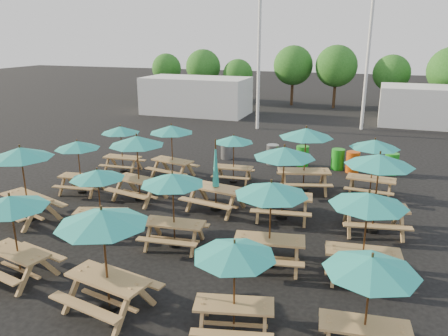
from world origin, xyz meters
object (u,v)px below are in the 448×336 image
(picnic_unit_14, at_px, (284,157))
(picnic_unit_16, at_px, (371,271))
(picnic_unit_2, at_px, (78,149))
(waste_bin_3, at_px, (338,159))
(picnic_unit_12, at_px, (234,256))
(picnic_unit_15, at_px, (306,137))
(picnic_unit_7, at_px, (171,133))
(picnic_unit_3, at_px, (121,133))
(picnic_unit_9, at_px, (173,184))
(picnic_unit_5, at_px, (98,178))
(picnic_unit_18, at_px, (379,165))
(waste_bin_1, at_px, (273,154))
(picnic_unit_8, at_px, (102,224))
(picnic_unit_1, at_px, (21,158))
(picnic_unit_10, at_px, (216,182))
(picnic_unit_11, at_px, (234,142))
(waste_bin_0, at_px, (227,149))
(picnic_unit_17, at_px, (368,205))
(waste_bin_5, at_px, (391,164))
(picnic_unit_13, at_px, (271,194))
(picnic_unit_4, at_px, (11,208))
(waste_bin_2, at_px, (302,156))
(picnic_unit_6, at_px, (137,145))
(picnic_unit_19, at_px, (374,148))
(waste_bin_4, at_px, (353,162))

(picnic_unit_14, height_order, picnic_unit_16, picnic_unit_14)
(picnic_unit_2, height_order, waste_bin_3, picnic_unit_2)
(picnic_unit_12, relative_size, picnic_unit_15, 0.80)
(picnic_unit_7, distance_m, picnic_unit_15, 5.66)
(picnic_unit_15, bearing_deg, waste_bin_3, 57.32)
(picnic_unit_3, relative_size, picnic_unit_9, 0.93)
(picnic_unit_5, xyz_separation_m, picnic_unit_18, (8.07, 2.76, 0.43))
(picnic_unit_5, distance_m, waste_bin_1, 9.77)
(picnic_unit_7, height_order, picnic_unit_8, picnic_unit_8)
(picnic_unit_1, height_order, picnic_unit_5, picnic_unit_1)
(picnic_unit_10, bearing_deg, picnic_unit_15, 58.21)
(picnic_unit_3, distance_m, picnic_unit_11, 5.19)
(picnic_unit_3, bearing_deg, waste_bin_0, 40.46)
(picnic_unit_2, height_order, picnic_unit_17, picnic_unit_17)
(picnic_unit_14, relative_size, waste_bin_5, 2.64)
(picnic_unit_13, xyz_separation_m, waste_bin_1, (-2.09, 9.42, -1.55))
(picnic_unit_4, bearing_deg, waste_bin_1, 84.83)
(picnic_unit_3, distance_m, waste_bin_2, 8.43)
(waste_bin_0, relative_size, waste_bin_1, 1.00)
(picnic_unit_3, distance_m, picnic_unit_5, 6.31)
(picnic_unit_11, bearing_deg, picnic_unit_12, -76.96)
(waste_bin_3, distance_m, waste_bin_5, 2.31)
(picnic_unit_5, distance_m, picnic_unit_18, 8.54)
(picnic_unit_11, bearing_deg, waste_bin_0, 108.17)
(picnic_unit_6, bearing_deg, picnic_unit_10, 12.18)
(picnic_unit_8, xyz_separation_m, picnic_unit_16, (5.45, 0.29, -0.24))
(waste_bin_0, bearing_deg, picnic_unit_6, -100.97)
(picnic_unit_19, bearing_deg, picnic_unit_9, -126.25)
(picnic_unit_7, bearing_deg, picnic_unit_11, 15.85)
(picnic_unit_15, bearing_deg, waste_bin_4, 45.98)
(picnic_unit_1, distance_m, picnic_unit_4, 3.87)
(picnic_unit_3, xyz_separation_m, waste_bin_3, (9.14, 3.55, -1.32))
(picnic_unit_7, bearing_deg, picnic_unit_13, -34.75)
(waste_bin_3, height_order, waste_bin_5, same)
(picnic_unit_10, relative_size, picnic_unit_19, 1.13)
(picnic_unit_11, bearing_deg, picnic_unit_17, -53.59)
(picnic_unit_18, xyz_separation_m, waste_bin_1, (-4.68, 6.31, -1.71))
(picnic_unit_13, height_order, waste_bin_1, picnic_unit_13)
(picnic_unit_18, bearing_deg, waste_bin_3, 93.87)
(picnic_unit_13, height_order, picnic_unit_16, picnic_unit_13)
(picnic_unit_10, height_order, picnic_unit_17, picnic_unit_10)
(picnic_unit_10, bearing_deg, picnic_unit_18, 8.99)
(picnic_unit_19, xyz_separation_m, waste_bin_2, (-3.14, 3.30, -1.46))
(picnic_unit_11, bearing_deg, waste_bin_2, 50.58)
(picnic_unit_8, bearing_deg, picnic_unit_2, 141.38)
(picnic_unit_4, bearing_deg, picnic_unit_3, 117.22)
(waste_bin_2, bearing_deg, picnic_unit_13, -85.84)
(picnic_unit_19, distance_m, waste_bin_4, 3.44)
(waste_bin_4, bearing_deg, picnic_unit_18, -80.98)
(picnic_unit_2, height_order, waste_bin_5, picnic_unit_2)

